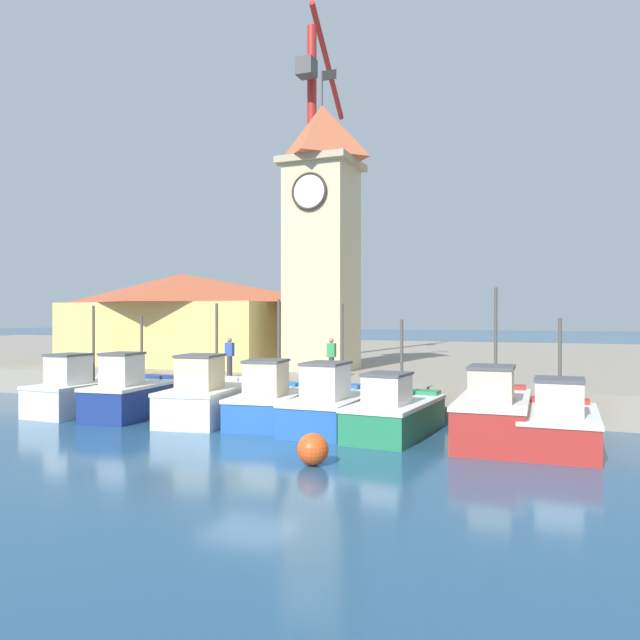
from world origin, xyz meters
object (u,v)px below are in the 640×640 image
(warehouse_left, at_px, (182,318))
(port_crane_near, at_px, (313,223))
(fishing_boat_right_outer, at_px, (559,424))
(fishing_boat_left_inner, at_px, (209,398))
(fishing_boat_mid_right, at_px, (395,413))
(dock_worker_near_tower, at_px, (331,357))
(fishing_boat_mid_left, at_px, (273,402))
(dock_worker_along_quay, at_px, (230,356))
(fishing_boat_left_outer, at_px, (133,395))
(clock_tower, at_px, (322,229))
(fishing_boat_center, at_px, (334,406))
(mooring_buoy, at_px, (313,449))
(fishing_boat_right_inner, at_px, (494,414))
(fishing_boat_far_left, at_px, (82,392))

(warehouse_left, xyz_separation_m, port_crane_near, (4.63, 6.73, 5.63))
(fishing_boat_right_outer, height_order, warehouse_left, warehouse_left)
(fishing_boat_left_inner, height_order, fishing_boat_mid_right, fishing_boat_left_inner)
(fishing_boat_left_inner, distance_m, dock_worker_near_tower, 5.57)
(fishing_boat_left_inner, distance_m, fishing_boat_mid_left, 2.35)
(warehouse_left, relative_size, dock_worker_along_quay, 7.32)
(fishing_boat_mid_right, height_order, warehouse_left, warehouse_left)
(fishing_boat_left_outer, height_order, port_crane_near, port_crane_near)
(fishing_boat_left_outer, distance_m, clock_tower, 11.62)
(fishing_boat_center, bearing_deg, port_crane_near, 115.41)
(fishing_boat_right_outer, height_order, dock_worker_along_quay, fishing_boat_right_outer)
(fishing_boat_left_outer, distance_m, fishing_boat_mid_right, 9.77)
(fishing_boat_left_outer, bearing_deg, port_crane_near, 88.60)
(fishing_boat_center, height_order, mooring_buoy, fishing_boat_center)
(fishing_boat_center, distance_m, dock_worker_near_tower, 4.97)
(fishing_boat_mid_right, relative_size, fishing_boat_right_inner, 0.90)
(fishing_boat_far_left, xyz_separation_m, fishing_boat_right_outer, (16.90, 0.05, -0.09))
(warehouse_left, bearing_deg, fishing_boat_right_outer, -25.72)
(fishing_boat_center, bearing_deg, fishing_boat_far_left, -176.41)
(fishing_boat_center, bearing_deg, fishing_boat_left_inner, -177.36)
(fishing_boat_left_inner, height_order, fishing_boat_right_inner, fishing_boat_right_inner)
(warehouse_left, bearing_deg, clock_tower, -4.53)
(fishing_boat_center, relative_size, clock_tower, 0.37)
(fishing_boat_left_inner, height_order, fishing_boat_center, fishing_boat_left_inner)
(fishing_boat_right_inner, relative_size, fishing_boat_right_outer, 1.18)
(fishing_boat_right_outer, xyz_separation_m, port_crane_near, (-14.10, 15.76, 8.52))
(fishing_boat_right_outer, bearing_deg, warehouse_left, 154.28)
(mooring_buoy, height_order, dock_worker_near_tower, dock_worker_near_tower)
(fishing_boat_right_inner, relative_size, warehouse_left, 0.44)
(fishing_boat_left_inner, bearing_deg, mooring_buoy, -38.33)
(fishing_boat_left_inner, distance_m, port_crane_near, 17.73)
(clock_tower, relative_size, mooring_buoy, 17.60)
(fishing_boat_left_inner, bearing_deg, warehouse_left, 129.71)
(fishing_boat_right_inner, height_order, fishing_boat_right_outer, fishing_boat_right_inner)
(fishing_boat_center, relative_size, dock_worker_along_quay, 3.18)
(fishing_boat_left_outer, xyz_separation_m, mooring_buoy, (8.94, -4.28, -0.41))
(port_crane_near, bearing_deg, fishing_boat_center, -64.59)
(mooring_buoy, height_order, dock_worker_along_quay, dock_worker_along_quay)
(warehouse_left, bearing_deg, fishing_boat_mid_right, -32.38)
(fishing_boat_center, relative_size, fishing_boat_right_outer, 1.16)
(fishing_boat_mid_left, xyz_separation_m, warehouse_left, (-9.51, 8.28, 2.85))
(warehouse_left, xyz_separation_m, dock_worker_along_quay, (5.89, -5.05, -1.57))
(dock_worker_along_quay, bearing_deg, fishing_boat_far_left, -135.26)
(fishing_boat_mid_right, distance_m, warehouse_left, 16.84)
(fishing_boat_left_outer, relative_size, mooring_buoy, 5.54)
(fishing_boat_far_left, relative_size, fishing_boat_left_inner, 0.84)
(fishing_boat_mid_right, distance_m, mooring_buoy, 4.60)
(fishing_boat_mid_right, height_order, dock_worker_near_tower, fishing_boat_mid_right)
(mooring_buoy, bearing_deg, fishing_boat_right_outer, 38.29)
(fishing_boat_left_outer, bearing_deg, clock_tower, 64.87)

